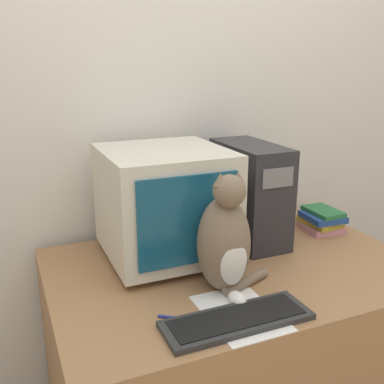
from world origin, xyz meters
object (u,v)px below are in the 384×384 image
at_px(pen, 183,319).
at_px(cat, 225,241).
at_px(computer_tower, 249,193).
at_px(book_stack, 322,220).
at_px(crt_monitor, 165,203).
at_px(keyboard, 237,320).

bearing_deg(pen, cat, 30.58).
xyz_separation_m(computer_tower, book_stack, (0.35, -0.04, -0.16)).
xyz_separation_m(crt_monitor, cat, (0.09, -0.32, -0.04)).
xyz_separation_m(crt_monitor, keyboard, (0.03, -0.51, -0.21)).
distance_m(computer_tower, pen, 0.70).
bearing_deg(cat, book_stack, 26.90).
height_order(keyboard, cat, cat).
height_order(computer_tower, book_stack, computer_tower).
bearing_deg(keyboard, crt_monitor, 93.49).
bearing_deg(pen, keyboard, -28.84).
relative_size(crt_monitor, keyboard, 1.04).
distance_m(crt_monitor, book_stack, 0.75).
height_order(crt_monitor, cat, crt_monitor).
relative_size(keyboard, book_stack, 2.36).
bearing_deg(keyboard, cat, 73.42).
relative_size(computer_tower, cat, 1.00).
xyz_separation_m(keyboard, pen, (-0.14, 0.08, -0.01)).
bearing_deg(computer_tower, crt_monitor, -175.93).
bearing_deg(book_stack, pen, -153.28).
relative_size(crt_monitor, book_stack, 2.47).
height_order(crt_monitor, book_stack, crt_monitor).
height_order(computer_tower, cat, same).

